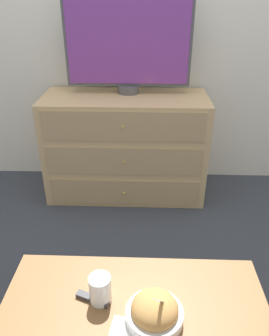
# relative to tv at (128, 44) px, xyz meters

# --- Properties ---
(ground_plane) EXTENTS (12.00, 12.00, 0.00)m
(ground_plane) POSITION_rel_tv_xyz_m (0.04, 0.18, -1.11)
(ground_plane) COLOR #383D47
(wall_back) EXTENTS (12.00, 0.05, 2.60)m
(wall_back) POSITION_rel_tv_xyz_m (0.04, 0.20, 0.19)
(wall_back) COLOR white
(wall_back) RESTS_ON ground_plane
(dresser) EXTENTS (1.18, 0.51, 0.78)m
(dresser) POSITION_rel_tv_xyz_m (-0.02, -0.10, -0.73)
(dresser) COLOR tan
(dresser) RESTS_ON ground_plane
(tv) EXTENTS (0.87, 0.15, 0.65)m
(tv) POSITION_rel_tv_xyz_m (0.00, 0.00, 0.00)
(tv) COLOR #515156
(tv) RESTS_ON dresser
(coffee_table) EXTENTS (1.00, 0.55, 0.41)m
(coffee_table) POSITION_rel_tv_xyz_m (0.10, -1.57, -0.75)
(coffee_table) COLOR olive
(coffee_table) RESTS_ON ground_plane
(takeout_bowl) EXTENTS (0.20, 0.20, 0.19)m
(takeout_bowl) POSITION_rel_tv_xyz_m (0.17, -1.59, -0.66)
(takeout_bowl) COLOR silver
(takeout_bowl) RESTS_ON coffee_table
(drink_cup) EXTENTS (0.08, 0.08, 0.11)m
(drink_cup) POSITION_rel_tv_xyz_m (-0.03, -1.51, -0.65)
(drink_cup) COLOR #9E6638
(drink_cup) RESTS_ON coffee_table
(remote_control) EXTENTS (0.13, 0.07, 0.02)m
(remote_control) POSITION_rel_tv_xyz_m (-0.06, -1.52, -0.69)
(remote_control) COLOR #38383D
(remote_control) RESTS_ON coffee_table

